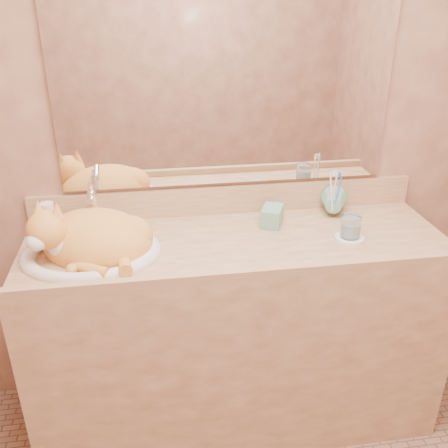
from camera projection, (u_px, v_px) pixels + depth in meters
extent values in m
cube|color=brown|center=(226.00, 118.00, 1.95)|extent=(2.40, 0.02, 2.50)
cube|color=white|center=(227.00, 82.00, 1.88)|extent=(1.30, 0.02, 0.80)
imported|color=#68A78C|center=(270.00, 211.00, 1.92)|extent=(0.10, 0.10, 0.17)
imported|color=#68A78C|center=(333.00, 208.00, 2.03)|extent=(0.14, 0.14, 0.10)
cylinder|color=white|center=(349.00, 238.00, 1.89)|extent=(0.11, 0.11, 0.01)
cylinder|color=white|center=(351.00, 227.00, 1.87)|extent=(0.07, 0.07, 0.09)
cylinder|color=white|center=(49.00, 218.00, 1.91)|extent=(0.05, 0.05, 0.13)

